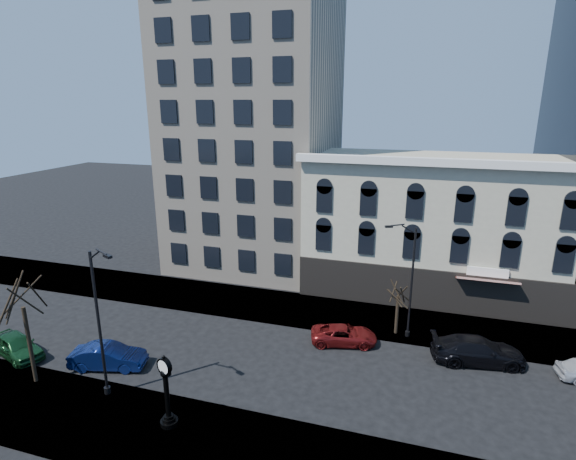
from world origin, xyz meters
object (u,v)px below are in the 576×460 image
(street_clock, at_px, (167,394))
(car_near_b, at_px, (108,356))
(car_near_a, at_px, (17,346))
(street_lamp_near, at_px, (100,285))

(street_clock, relative_size, car_near_b, 0.87)
(street_clock, relative_size, car_near_a, 0.90)
(car_near_b, bearing_deg, car_near_a, 80.88)
(street_clock, height_order, car_near_b, street_clock)
(street_clock, xyz_separation_m, street_lamp_near, (-4.24, 1.00, 5.15))
(street_clock, bearing_deg, street_lamp_near, -174.81)
(car_near_a, relative_size, car_near_b, 0.97)
(street_clock, bearing_deg, car_near_b, 169.44)
(car_near_a, bearing_deg, car_near_b, -65.92)
(street_lamp_near, bearing_deg, car_near_b, 155.08)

